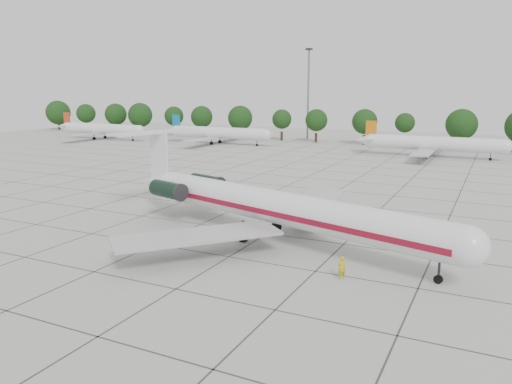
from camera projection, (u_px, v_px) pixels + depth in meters
ground at (267, 234)px, 50.75m from camera, size 260.00×260.00×0.00m
apron_joints at (317, 203)px, 63.93m from camera, size 170.00×170.00×0.02m
main_airliner at (265, 204)px, 48.74m from camera, size 40.10×30.78×9.57m
ground_crew at (341, 268)px, 38.47m from camera, size 0.80×0.79×1.85m
bg_airliner_a at (101, 129)px, 143.61m from camera, size 28.24×27.20×7.40m
bg_airliner_b at (218, 133)px, 131.33m from camera, size 28.24×27.20×7.40m
bg_airliner_c at (433, 144)px, 106.04m from camera, size 28.24×27.20×7.40m
tree_line at (365, 122)px, 129.24m from camera, size 249.86×8.44×10.22m
floodlight_mast at (308, 89)px, 141.61m from camera, size 1.60×1.60×25.45m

